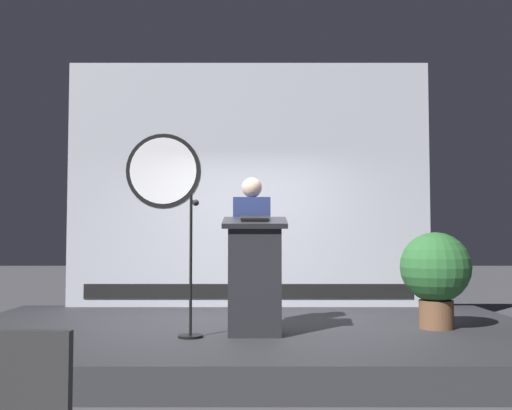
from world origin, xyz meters
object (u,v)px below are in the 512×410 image
Objects in this scene: potted_plant at (437,271)px; speaker_person at (253,251)px; podium at (256,276)px; microphone_stand at (192,286)px.

speaker_person is at bearing 178.00° from potted_plant.
potted_plant is at bearing 12.05° from podium.
speaker_person is at bearing 94.01° from podium.
potted_plant is at bearing 11.03° from microphone_stand.
microphone_stand is at bearing -168.97° from potted_plant.
speaker_person reaches higher than microphone_stand.
speaker_person is at bearing 43.82° from microphone_stand.
podium is 0.74× the size of speaker_person.
microphone_stand is 2.60m from potted_plant.
microphone_stand is 1.35× the size of potted_plant.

